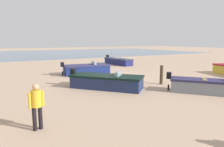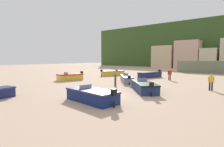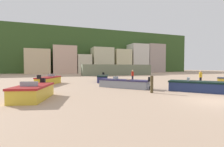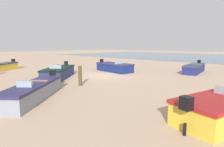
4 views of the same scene
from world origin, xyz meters
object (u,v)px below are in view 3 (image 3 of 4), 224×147
boat_navy_1 (103,78)px  mooring_post_near_water (152,84)px  boat_navy_6 (199,86)px  beach_walker_foreground (133,75)px  boat_grey_0 (124,84)px  boat_yellow_5 (33,92)px  beach_walker_distant (201,76)px  boat_yellow_2 (49,80)px

boat_navy_1 → mooring_post_near_water: size_ratio=3.39×
boat_navy_6 → beach_walker_foreground: bearing=54.8°
boat_grey_0 → beach_walker_foreground: beach_walker_foreground is taller
boat_yellow_5 → boat_navy_6: 12.42m
boat_yellow_5 → beach_walker_distant: beach_walker_distant is taller
boat_grey_0 → boat_navy_6: size_ratio=1.01×
boat_yellow_2 → beach_walker_foreground: 10.62m
boat_navy_6 → boat_yellow_5: bearing=132.8°
boat_yellow_2 → boat_navy_1: bearing=30.7°
mooring_post_near_water → beach_walker_distant: (8.86, 3.43, 0.29)m
beach_walker_foreground → boat_navy_1: bearing=-57.9°
mooring_post_near_water → beach_walker_foreground: beach_walker_foreground is taller
boat_navy_1 → boat_yellow_2: bearing=26.5°
beach_walker_foreground → mooring_post_near_water: bearing=36.0°
boat_navy_1 → beach_walker_foreground: bearing=176.9°
boat_yellow_2 → beach_walker_distant: size_ratio=2.79×
boat_grey_0 → beach_walker_distant: 9.73m
boat_navy_1 → beach_walker_foreground: beach_walker_foreground is taller
boat_navy_1 → boat_yellow_2: boat_navy_1 is taller
boat_grey_0 → boat_yellow_2: (-6.90, 5.92, 0.03)m
boat_grey_0 → beach_walker_foreground: (3.70, 5.39, 0.53)m
boat_yellow_5 → mooring_post_near_water: (8.38, -0.36, 0.21)m
beach_walker_distant → beach_walker_foreground: bearing=126.7°
boat_navy_6 → beach_walker_foreground: size_ratio=2.80×
beach_walker_foreground → beach_walker_distant: same height
boat_grey_0 → boat_navy_1: boat_navy_1 is taller
boat_navy_1 → boat_yellow_2: size_ratio=1.00×
boat_navy_6 → beach_walker_foreground: 9.75m
beach_walker_foreground → boat_yellow_5: bearing=1.0°
beach_walker_foreground → beach_walker_distant: size_ratio=1.00×
boat_yellow_5 → boat_grey_0: bearing=-143.3°
boat_navy_1 → boat_yellow_5: (-7.47, -10.02, -0.00)m
boat_yellow_2 → mooring_post_near_water: mooring_post_near_water is taller
boat_grey_0 → boat_yellow_2: size_ratio=1.01×
boat_navy_1 → boat_navy_6: boat_navy_1 is taller
boat_navy_1 → boat_yellow_2: 6.91m
boat_navy_6 → mooring_post_near_water: bearing=127.0°
boat_navy_6 → beach_walker_distant: size_ratio=2.80×
mooring_post_near_water → boat_grey_0: bearing=103.7°
boat_yellow_5 → beach_walker_foreground: 14.11m
boat_grey_0 → mooring_post_near_water: mooring_post_near_water is taller
boat_navy_6 → boat_navy_1: bearing=71.8°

